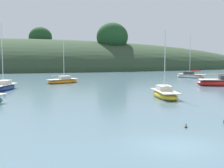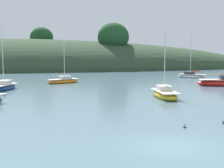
# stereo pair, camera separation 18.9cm
# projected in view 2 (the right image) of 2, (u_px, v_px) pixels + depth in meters

# --- Properties ---
(ground_plane) EXTENTS (400.00, 400.00, 0.00)m
(ground_plane) POSITION_uv_depth(u_px,v_px,m) (173.00, 147.00, 16.48)
(ground_plane) COLOR slate
(sailboat_teal_outer) EXTENTS (5.26, 3.90, 6.59)m
(sailboat_teal_outer) POSITION_uv_depth(u_px,v_px,m) (63.00, 81.00, 49.47)
(sailboat_teal_outer) COLOR orange
(sailboat_teal_outer) RESTS_ON ground
(sailboat_red_portside) EXTENTS (3.60, 6.01, 8.38)m
(sailboat_red_portside) POSITION_uv_depth(u_px,v_px,m) (3.00, 87.00, 40.57)
(sailboat_red_portside) COLOR navy
(sailboat_red_portside) RESTS_ON ground
(sailboat_white_near) EXTENTS (5.03, 4.97, 7.83)m
(sailboat_white_near) POSITION_uv_depth(u_px,v_px,m) (192.00, 76.00, 59.28)
(sailboat_white_near) COLOR white
(sailboat_white_near) RESTS_ON ground
(sailboat_blue_center) EXTENTS (7.69, 4.45, 9.77)m
(sailboat_blue_center) POSITION_uv_depth(u_px,v_px,m) (224.00, 83.00, 45.63)
(sailboat_blue_center) COLOR red
(sailboat_blue_center) RESTS_ON ground
(sailboat_orange_cutter) EXTENTS (2.21, 5.95, 7.12)m
(sailboat_orange_cutter) POSITION_uv_depth(u_px,v_px,m) (165.00, 94.00, 34.01)
(sailboat_orange_cutter) COLOR gold
(sailboat_orange_cutter) RESTS_ON ground
(duck_lone_left) EXTENTS (0.32, 0.41, 0.24)m
(duck_lone_left) POSITION_uv_depth(u_px,v_px,m) (185.00, 127.00, 20.68)
(duck_lone_left) COLOR #473828
(duck_lone_left) RESTS_ON ground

